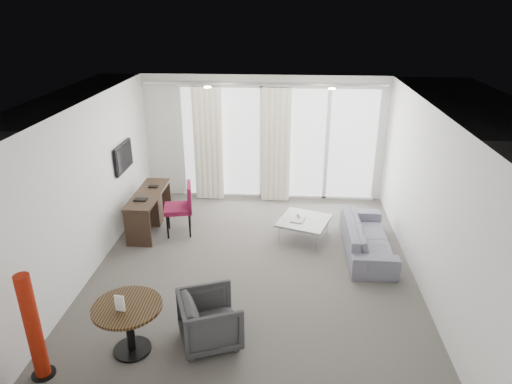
# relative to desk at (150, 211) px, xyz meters

# --- Properties ---
(floor) EXTENTS (5.00, 6.00, 0.00)m
(floor) POSITION_rel_desk_xyz_m (2.03, -1.33, -0.35)
(floor) COLOR #524E48
(floor) RESTS_ON ground
(ceiling) EXTENTS (5.00, 6.00, 0.00)m
(ceiling) POSITION_rel_desk_xyz_m (2.03, -1.33, 2.25)
(ceiling) COLOR white
(ceiling) RESTS_ON ground
(wall_left) EXTENTS (0.00, 6.00, 2.60)m
(wall_left) POSITION_rel_desk_xyz_m (-0.47, -1.33, 0.95)
(wall_left) COLOR silver
(wall_left) RESTS_ON ground
(wall_right) EXTENTS (0.00, 6.00, 2.60)m
(wall_right) POSITION_rel_desk_xyz_m (4.53, -1.33, 0.95)
(wall_right) COLOR silver
(wall_right) RESTS_ON ground
(wall_front) EXTENTS (5.00, 0.00, 2.60)m
(wall_front) POSITION_rel_desk_xyz_m (2.03, -4.33, 0.95)
(wall_front) COLOR silver
(wall_front) RESTS_ON ground
(window_panel) EXTENTS (4.00, 0.02, 2.38)m
(window_panel) POSITION_rel_desk_xyz_m (2.33, 1.65, 0.85)
(window_panel) COLOR white
(window_panel) RESTS_ON ground
(window_frame) EXTENTS (4.10, 0.06, 2.44)m
(window_frame) POSITION_rel_desk_xyz_m (2.33, 1.64, 0.85)
(window_frame) COLOR white
(window_frame) RESTS_ON ground
(curtain_left) EXTENTS (0.60, 0.20, 2.38)m
(curtain_left) POSITION_rel_desk_xyz_m (0.88, 1.49, 0.85)
(curtain_left) COLOR white
(curtain_left) RESTS_ON ground
(curtain_right) EXTENTS (0.60, 0.20, 2.38)m
(curtain_right) POSITION_rel_desk_xyz_m (2.28, 1.49, 0.85)
(curtain_right) COLOR white
(curtain_right) RESTS_ON ground
(curtain_track) EXTENTS (4.80, 0.04, 0.04)m
(curtain_track) POSITION_rel_desk_xyz_m (2.03, 1.49, 2.10)
(curtain_track) COLOR #B2B2B7
(curtain_track) RESTS_ON ceiling
(downlight_a) EXTENTS (0.12, 0.12, 0.02)m
(downlight_a) POSITION_rel_desk_xyz_m (1.13, 0.27, 2.24)
(downlight_a) COLOR #FFE0B2
(downlight_a) RESTS_ON ceiling
(downlight_b) EXTENTS (0.12, 0.12, 0.02)m
(downlight_b) POSITION_rel_desk_xyz_m (3.23, 0.27, 2.24)
(downlight_b) COLOR #FFE0B2
(downlight_b) RESTS_ON ceiling
(desk) EXTENTS (0.47, 1.51, 0.71)m
(desk) POSITION_rel_desk_xyz_m (0.00, 0.00, 0.00)
(desk) COLOR #2F2116
(desk) RESTS_ON floor
(tv) EXTENTS (0.05, 0.80, 0.50)m
(tv) POSITION_rel_desk_xyz_m (-0.42, 0.12, 1.00)
(tv) COLOR black
(tv) RESTS_ON wall_left
(desk_chair) EXTENTS (0.61, 0.58, 0.96)m
(desk_chair) POSITION_rel_desk_xyz_m (0.58, -0.15, 0.12)
(desk_chair) COLOR maroon
(desk_chair) RESTS_ON floor
(round_table) EXTENTS (0.86, 0.86, 0.66)m
(round_table) POSITION_rel_desk_xyz_m (0.69, -3.21, -0.03)
(round_table) COLOR #342210
(round_table) RESTS_ON floor
(menu_card) EXTENTS (0.11, 0.03, 0.21)m
(menu_card) POSITION_rel_desk_xyz_m (0.65, -3.31, 0.37)
(menu_card) COLOR white
(menu_card) RESTS_ON round_table
(red_lamp) EXTENTS (0.32, 0.32, 1.33)m
(red_lamp) POSITION_rel_desk_xyz_m (-0.20, -3.67, 0.31)
(red_lamp) COLOR maroon
(red_lamp) RESTS_ON floor
(tub_armchair) EXTENTS (0.93, 0.92, 0.66)m
(tub_armchair) POSITION_rel_desk_xyz_m (1.63, -2.99, -0.02)
(tub_armchair) COLOR #313132
(tub_armchair) RESTS_ON floor
(coffee_table) EXTENTS (1.05, 1.05, 0.37)m
(coffee_table) POSITION_rel_desk_xyz_m (2.85, -0.20, -0.17)
(coffee_table) COLOR gray
(coffee_table) RESTS_ON floor
(remote) EXTENTS (0.06, 0.15, 0.02)m
(remote) POSITION_rel_desk_xyz_m (2.75, -0.11, 0.01)
(remote) COLOR black
(remote) RESTS_ON coffee_table
(magazine) EXTENTS (0.28, 0.32, 0.02)m
(magazine) POSITION_rel_desk_xyz_m (2.74, -0.22, 0.01)
(magazine) COLOR gray
(magazine) RESTS_ON coffee_table
(sofa) EXTENTS (0.73, 1.86, 0.54)m
(sofa) POSITION_rel_desk_xyz_m (3.90, -0.60, -0.08)
(sofa) COLOR slate
(sofa) RESTS_ON floor
(terrace_slab) EXTENTS (5.60, 3.00, 0.12)m
(terrace_slab) POSITION_rel_desk_xyz_m (2.33, 3.17, -0.41)
(terrace_slab) COLOR #4D4D50
(terrace_slab) RESTS_ON ground
(rattan_chair_a) EXTENTS (0.64, 0.64, 0.75)m
(rattan_chair_a) POSITION_rel_desk_xyz_m (2.59, 2.49, 0.02)
(rattan_chair_a) COLOR brown
(rattan_chair_a) RESTS_ON terrace_slab
(rattan_chair_b) EXTENTS (0.59, 0.59, 0.79)m
(rattan_chair_b) POSITION_rel_desk_xyz_m (4.08, 3.23, 0.04)
(rattan_chair_b) COLOR brown
(rattan_chair_b) RESTS_ON terrace_slab
(rattan_table) EXTENTS (0.61, 0.61, 0.50)m
(rattan_table) POSITION_rel_desk_xyz_m (3.07, 2.72, -0.10)
(rattan_table) COLOR brown
(rattan_table) RESTS_ON terrace_slab
(balustrade) EXTENTS (5.50, 0.06, 1.05)m
(balustrade) POSITION_rel_desk_xyz_m (2.33, 4.62, 0.15)
(balustrade) COLOR #B2B2B7
(balustrade) RESTS_ON terrace_slab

